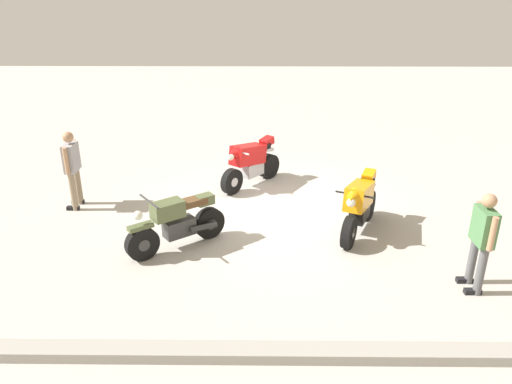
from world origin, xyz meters
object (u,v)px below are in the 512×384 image
(motorcycle_olive_vintage, at_px, (177,223))
(person_in_gray_shirt, at_px, (72,165))
(motorcycle_orange_sportbike, at_px, (359,204))
(person_in_green_shirt, at_px, (482,237))
(motorcycle_red_sportbike, at_px, (251,162))

(motorcycle_olive_vintage, xyz_separation_m, person_in_gray_shirt, (2.45, -1.77, 0.47))
(motorcycle_orange_sportbike, bearing_deg, person_in_gray_shirt, -76.00)
(motorcycle_olive_vintage, bearing_deg, motorcycle_orange_sportbike, 153.71)
(motorcycle_olive_vintage, xyz_separation_m, motorcycle_orange_sportbike, (-3.37, -0.65, 0.11))
(motorcycle_olive_vintage, distance_m, person_in_green_shirt, 5.02)
(motorcycle_orange_sportbike, height_order, person_in_gray_shirt, person_in_gray_shirt)
(person_in_gray_shirt, bearing_deg, motorcycle_red_sportbike, -162.23)
(motorcycle_red_sportbike, height_order, motorcycle_orange_sportbike, same)
(person_in_gray_shirt, bearing_deg, motorcycle_olive_vintage, 143.17)
(motorcycle_orange_sportbike, relative_size, person_in_gray_shirt, 1.11)
(motorcycle_red_sportbike, height_order, person_in_gray_shirt, person_in_gray_shirt)
(motorcycle_olive_vintage, relative_size, motorcycle_orange_sportbike, 0.89)
(motorcycle_orange_sportbike, bearing_deg, motorcycle_red_sportbike, -113.52)
(motorcycle_red_sportbike, relative_size, person_in_gray_shirt, 0.98)
(person_in_green_shirt, bearing_deg, motorcycle_red_sportbike, -50.98)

